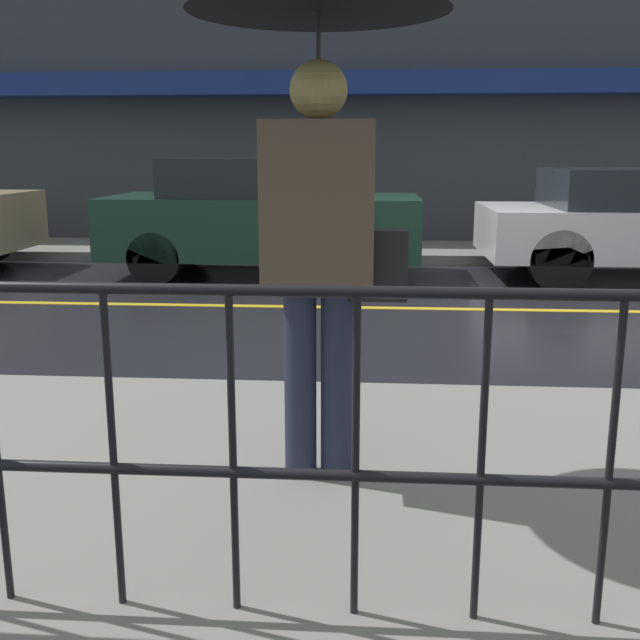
# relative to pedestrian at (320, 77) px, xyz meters

# --- Properties ---
(ground_plane) EXTENTS (80.00, 80.00, 0.00)m
(ground_plane) POSITION_rel_pedestrian_xyz_m (1.50, 4.37, -1.86)
(ground_plane) COLOR black
(sidewalk_far) EXTENTS (28.00, 1.83, 0.14)m
(sidewalk_far) POSITION_rel_pedestrian_xyz_m (1.50, 8.29, -1.79)
(sidewalk_far) COLOR gray
(sidewalk_far) RESTS_ON ground_plane
(lane_marking) EXTENTS (25.20, 0.12, 0.01)m
(lane_marking) POSITION_rel_pedestrian_xyz_m (1.50, 4.37, -1.86)
(lane_marking) COLOR gold
(lane_marking) RESTS_ON ground_plane
(building_storefront) EXTENTS (28.00, 0.85, 4.61)m
(building_storefront) POSITION_rel_pedestrian_xyz_m (1.50, 9.32, 0.47)
(building_storefront) COLOR #383D42
(building_storefront) RESTS_ON ground_plane
(pedestrian) EXTENTS (1.06, 1.06, 2.21)m
(pedestrian) POSITION_rel_pedestrian_xyz_m (0.00, 0.00, 0.00)
(pedestrian) COLOR #23283D
(pedestrian) RESTS_ON sidewalk_near
(car_dark_green) EXTENTS (3.91, 1.76, 1.49)m
(car_dark_green) POSITION_rel_pedestrian_xyz_m (-1.21, 6.34, -1.10)
(car_dark_green) COLOR #193828
(car_dark_green) RESTS_ON ground_plane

